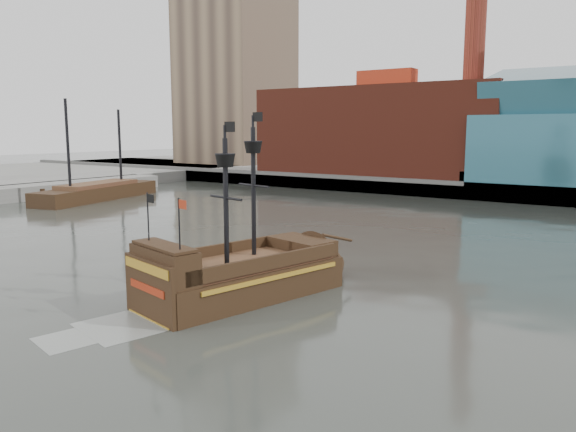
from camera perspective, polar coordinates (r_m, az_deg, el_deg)
The scene contains 6 objects.
ground at distance 28.36m, azimuth -11.97°, elevation -12.04°, with size 400.00×400.00×0.00m, color #2B2E28.
promenade_far at distance 112.18m, azimuth 24.38°, elevation 3.40°, with size 220.00×60.00×2.00m, color slate.
seawall at distance 83.38m, azimuth 20.78°, elevation 2.22°, with size 220.00×1.00×2.60m, color #4C4C49.
pier at distance 91.58m, azimuth -23.62°, elevation 2.40°, with size 6.00×40.00×2.00m, color slate.
pirate_ship at distance 33.95m, azimuth -4.97°, elevation -6.49°, with size 8.23×16.47×11.83m.
docked_vessel at distance 85.33m, azimuth -18.75°, elevation 2.22°, with size 9.65×22.16×14.70m.
Camera 1 is at (19.39, -18.13, 9.99)m, focal length 35.00 mm.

